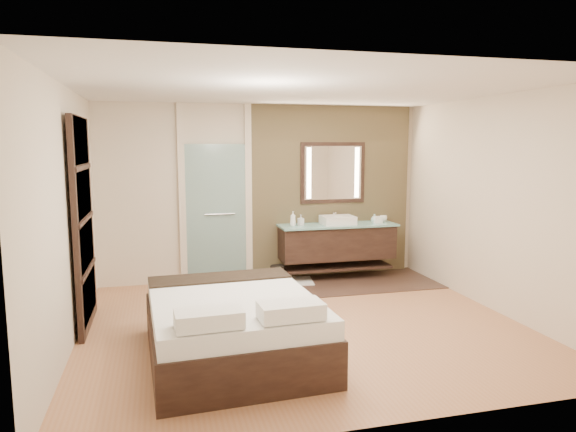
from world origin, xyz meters
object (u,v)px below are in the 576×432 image
object	(u,v)px
vanity	(337,242)
mirror_unit	(333,173)
waste_bin	(277,274)
bed	(233,326)

from	to	relation	value
vanity	mirror_unit	world-z (taller)	mirror_unit
mirror_unit	waste_bin	size ratio (longest dim) A/B	3.86
vanity	bed	world-z (taller)	vanity
vanity	waste_bin	distance (m)	1.08
vanity	waste_bin	bearing A→B (deg)	-176.02
waste_bin	mirror_unit	bearing A→B (deg)	17.40
bed	mirror_unit	bearing A→B (deg)	52.12
mirror_unit	bed	xyz separation A→B (m)	(-2.02, -2.88, -1.33)
vanity	waste_bin	size ratio (longest dim) A/B	6.74
vanity	mirror_unit	bearing A→B (deg)	90.00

